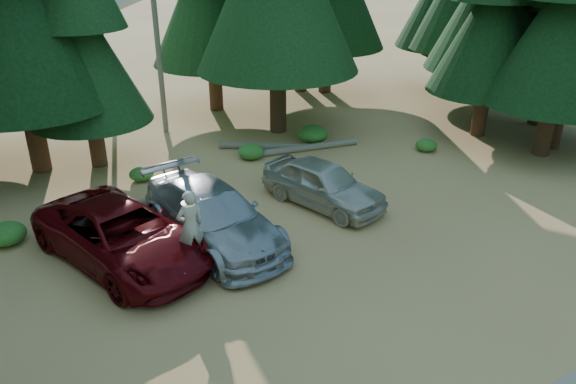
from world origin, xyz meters
name	(u,v)px	position (x,y,z in m)	size (l,w,h in m)	color
ground	(318,301)	(0.00, 0.00, 0.00)	(160.00, 160.00, 0.00)	#AE804A
forest_belt_north	(146,131)	(0.00, 15.00, 0.00)	(36.00, 7.00, 22.00)	black
forest_belt_east	(574,147)	(15.50, 4.00, 0.00)	(6.00, 22.00, 22.00)	black
snag_back	(99,18)	(-1.20, 16.00, 5.00)	(0.20, 0.20, 10.00)	#6C6357
red_pickup	(122,235)	(-3.73, 4.28, 0.83)	(2.74, 5.94, 1.65)	#5B070B
silver_minivan_center	(213,216)	(-1.10, 4.09, 0.84)	(2.35, 5.79, 1.68)	#A5A8AD
silver_minivan_right	(323,183)	(3.06, 4.59, 0.77)	(1.82, 4.52, 1.54)	beige
frisbee_player	(190,226)	(-2.25, 2.75, 1.45)	(0.74, 0.50, 2.02)	beige
log_left	(124,208)	(-2.99, 7.33, 0.13)	(0.26, 0.26, 3.58)	#6C6357
log_mid	(262,146)	(3.61, 10.26, 0.15)	(0.30, 0.30, 3.63)	#6C6357
log_right	(309,147)	(5.29, 9.18, 0.14)	(0.28, 0.28, 4.39)	#6C6357
shrub_far_left	(6,234)	(-6.53, 6.97, 0.31)	(1.14, 1.14, 0.63)	#2B6D20
shrub_left	(109,204)	(-3.37, 7.65, 0.24)	(0.88, 0.88, 0.48)	#2B6D20
shrub_center_left	(141,174)	(-1.74, 9.59, 0.25)	(0.90, 0.90, 0.49)	#2B6D20
shrub_center_right	(251,151)	(2.78, 9.57, 0.29)	(1.07, 1.07, 0.59)	#2B6D20
shrub_right	(300,177)	(3.25, 6.43, 0.26)	(0.94, 0.94, 0.52)	#2B6D20
shrub_far_right	(313,134)	(5.98, 10.00, 0.37)	(1.33, 1.33, 0.73)	#2B6D20
shrub_edge_east	(426,145)	(9.60, 6.75, 0.25)	(0.90, 0.90, 0.50)	#2B6D20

